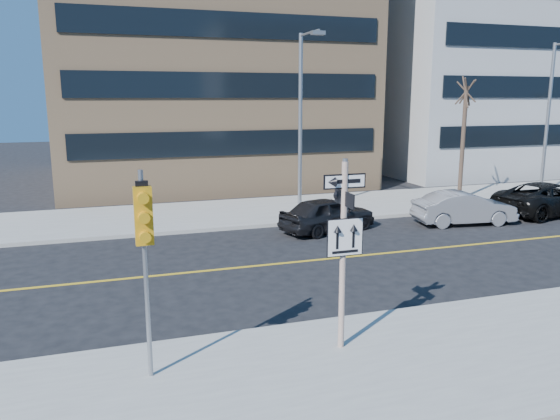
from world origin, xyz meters
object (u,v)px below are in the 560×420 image
object	(u,v)px
sign_pole	(343,244)
parked_car_c	(549,199)
parked_car_b	(464,208)
street_tree_west	(466,94)
streetlight_b	(552,109)
traffic_signal	(144,233)
parked_car_a	(328,214)
streetlight_a	(302,112)

from	to	relation	value
sign_pole	parked_car_c	xyz separation A→B (m)	(15.09, 9.94, -1.68)
parked_car_b	street_tree_west	bearing A→B (deg)	-26.44
parked_car_b	streetlight_b	world-z (taller)	streetlight_b
traffic_signal	streetlight_b	bearing A→B (deg)	31.38
traffic_signal	street_tree_west	distance (m)	22.14
parked_car_a	streetlight_a	distance (m)	5.11
sign_pole	streetlight_b	bearing A→B (deg)	36.40
traffic_signal	streetlight_a	world-z (taller)	streetlight_a
traffic_signal	parked_car_a	xyz separation A→B (m)	(7.98, 10.30, -2.32)
parked_car_b	streetlight_b	xyz separation A→B (m)	(7.93, 3.80, 4.04)
traffic_signal	streetlight_b	world-z (taller)	streetlight_b
parked_car_a	street_tree_west	world-z (taller)	street_tree_west
streetlight_b	parked_car_a	bearing A→B (deg)	-167.45
parked_car_c	traffic_signal	bearing A→B (deg)	110.26
parked_car_c	parked_car_b	bearing A→B (deg)	87.68
sign_pole	traffic_signal	bearing A→B (deg)	-177.89
traffic_signal	streetlight_a	size ratio (longest dim) A/B	0.50
streetlight_b	streetlight_a	bearing A→B (deg)	180.00
traffic_signal	parked_car_b	xyz separation A→B (m)	(14.07, 9.62, -2.31)
sign_pole	parked_car_a	size ratio (longest dim) A/B	0.97
parked_car_b	streetlight_a	world-z (taller)	streetlight_a
parked_car_a	parked_car_b	bearing A→B (deg)	-113.45
parked_car_c	streetlight_a	xyz separation A→B (m)	(-11.09, 3.33, 4.00)
parked_car_a	traffic_signal	bearing A→B (deg)	125.07
parked_car_a	street_tree_west	bearing A→B (deg)	-85.02
parked_car_b	streetlight_b	bearing A→B (deg)	-56.85
sign_pole	streetlight_b	xyz separation A→B (m)	(18.00, 13.27, 2.32)
parked_car_c	street_tree_west	world-z (taller)	street_tree_west
streetlight_a	street_tree_west	bearing A→B (deg)	3.45
parked_car_a	streetlight_b	xyz separation A→B (m)	(14.02, 3.12, 4.04)
traffic_signal	parked_car_b	size ratio (longest dim) A/B	0.92
parked_car_b	street_tree_west	distance (m)	7.11
traffic_signal	street_tree_west	world-z (taller)	street_tree_west
sign_pole	streetlight_a	xyz separation A→B (m)	(4.00, 13.27, 2.32)
sign_pole	traffic_signal	xyz separation A→B (m)	(-4.00, -0.15, 0.59)
sign_pole	traffic_signal	size ratio (longest dim) A/B	1.02
parked_car_a	streetlight_a	size ratio (longest dim) A/B	0.52
parked_car_b	sign_pole	bearing A→B (deg)	140.81
streetlight_a	parked_car_c	bearing A→B (deg)	-16.72
parked_car_c	streetlight_b	distance (m)	5.96
parked_car_a	street_tree_west	xyz separation A→B (m)	(9.02, 3.66, 4.81)
sign_pole	parked_car_a	xyz separation A→B (m)	(3.98, 10.15, -1.72)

